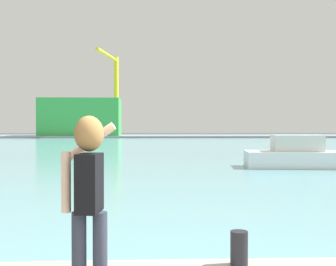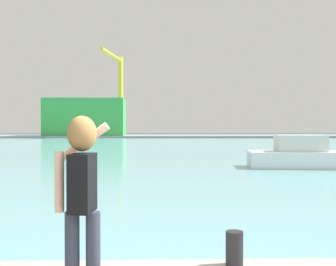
{
  "view_description": "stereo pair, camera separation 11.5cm",
  "coord_description": "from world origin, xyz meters",
  "px_view_note": "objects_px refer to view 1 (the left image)",
  "views": [
    {
      "loc": [
        -0.52,
        -3.11,
        2.27
      ],
      "look_at": [
        -0.13,
        6.57,
        2.13
      ],
      "focal_mm": 44.63,
      "sensor_mm": 36.0,
      "label": 1
    },
    {
      "loc": [
        -0.4,
        -3.12,
        2.27
      ],
      "look_at": [
        -0.13,
        6.57,
        2.13
      ],
      "focal_mm": 44.63,
      "sensor_mm": 36.0,
      "label": 2
    }
  ],
  "objects_px": {
    "person_photographer": "(88,186)",
    "warehouse_left": "(81,117)",
    "harbor_bollard": "(239,248)",
    "boat_moored": "(310,156)",
    "port_crane": "(114,85)"
  },
  "relations": [
    {
      "from": "person_photographer",
      "to": "boat_moored",
      "type": "height_order",
      "value": "person_photographer"
    },
    {
      "from": "person_photographer",
      "to": "port_crane",
      "type": "relative_size",
      "value": 0.1
    },
    {
      "from": "person_photographer",
      "to": "harbor_bollard",
      "type": "relative_size",
      "value": 4.31
    },
    {
      "from": "boat_moored",
      "to": "harbor_bollard",
      "type": "bearing_deg",
      "value": -107.12
    },
    {
      "from": "boat_moored",
      "to": "warehouse_left",
      "type": "height_order",
      "value": "warehouse_left"
    },
    {
      "from": "boat_moored",
      "to": "person_photographer",
      "type": "bearing_deg",
      "value": -110.27
    },
    {
      "from": "boat_moored",
      "to": "warehouse_left",
      "type": "xyz_separation_m",
      "value": [
        -24.13,
        68.46,
        3.75
      ]
    },
    {
      "from": "warehouse_left",
      "to": "port_crane",
      "type": "distance_m",
      "value": 10.42
    },
    {
      "from": "person_photographer",
      "to": "boat_moored",
      "type": "relative_size",
      "value": 0.23
    },
    {
      "from": "boat_moored",
      "to": "port_crane",
      "type": "bearing_deg",
      "value": 110.64
    },
    {
      "from": "harbor_bollard",
      "to": "boat_moored",
      "type": "relative_size",
      "value": 0.05
    },
    {
      "from": "boat_moored",
      "to": "warehouse_left",
      "type": "bearing_deg",
      "value": 115.78
    },
    {
      "from": "harbor_bollard",
      "to": "port_crane",
      "type": "distance_m",
      "value": 84.58
    },
    {
      "from": "person_photographer",
      "to": "warehouse_left",
      "type": "xyz_separation_m",
      "value": [
        -14.72,
        87.23,
        2.71
      ]
    },
    {
      "from": "harbor_bollard",
      "to": "warehouse_left",
      "type": "xyz_separation_m",
      "value": [
        -16.35,
        86.36,
        3.57
      ]
    }
  ]
}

